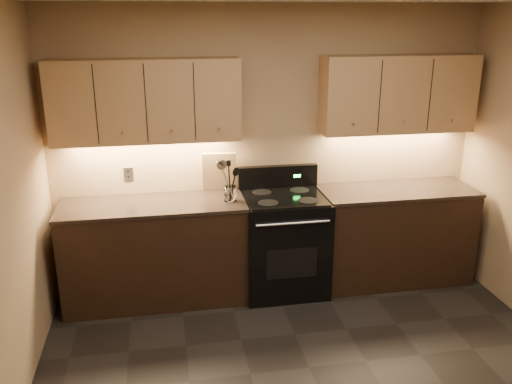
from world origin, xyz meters
TOP-DOWN VIEW (x-y plane):
  - wall_back at (0.00, 2.00)m, footprint 4.00×0.04m
  - counter_left at (-1.10, 1.70)m, footprint 1.62×0.62m
  - counter_right at (1.18, 1.70)m, footprint 1.46×0.62m
  - stove at (0.08, 1.68)m, footprint 0.76×0.68m
  - upper_cab_left at (-1.10, 1.85)m, footprint 1.60×0.30m
  - upper_cab_right at (1.18, 1.85)m, footprint 1.44×0.30m
  - outlet_plate at (-1.30, 1.99)m, footprint 0.08×0.01m
  - utensil_crock at (-0.42, 1.65)m, footprint 0.13×0.13m
  - cutting_board at (-0.48, 1.94)m, footprint 0.32×0.14m
  - black_spoon at (-0.42, 1.67)m, footprint 0.11×0.14m
  - black_turner at (-0.42, 1.64)m, footprint 0.11×0.16m
  - steel_spatula at (-0.40, 1.66)m, footprint 0.21×0.14m
  - steel_skimmer at (-0.40, 1.62)m, footprint 0.19×0.09m

SIDE VIEW (x-z plane):
  - counter_left at x=-1.10m, z-range 0.00..0.93m
  - counter_right at x=1.18m, z-range 0.00..0.93m
  - stove at x=0.08m, z-range -0.09..1.05m
  - utensil_crock at x=-0.42m, z-range 0.92..1.06m
  - black_spoon at x=-0.42m, z-range 0.94..1.26m
  - cutting_board at x=-0.48m, z-range 0.93..1.31m
  - outlet_plate at x=-1.30m, z-range 1.06..1.18m
  - black_turner at x=-0.42m, z-range 0.94..1.31m
  - steel_skimmer at x=-0.40m, z-range 0.94..1.31m
  - steel_spatula at x=-0.40m, z-range 0.94..1.34m
  - wall_back at x=0.00m, z-range 0.00..2.60m
  - upper_cab_left at x=-1.10m, z-range 1.45..2.15m
  - upper_cab_right at x=1.18m, z-range 1.45..2.15m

